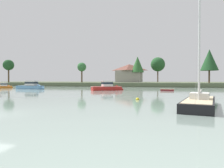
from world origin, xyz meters
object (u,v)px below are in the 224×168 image
at_px(mooring_buoy_yellow, 137,99).
at_px(cruiser_orange, 4,87).
at_px(cruiser_skyblue, 33,87).
at_px(sailboat_black, 199,105).
at_px(dinghy_maroon, 167,90).
at_px(mooring_buoy_red, 112,88).
at_px(cruiser_red, 109,88).

bearing_deg(mooring_buoy_yellow, cruiser_orange, 150.90).
distance_m(cruiser_skyblue, sailboat_black, 51.60).
relative_size(sailboat_black, mooring_buoy_yellow, 23.75).
xyz_separation_m(cruiser_orange, dinghy_maroon, (50.26, -1.49, -0.27)).
bearing_deg(sailboat_black, dinghy_maroon, 96.81).
height_order(dinghy_maroon, mooring_buoy_red, dinghy_maroon).
relative_size(dinghy_maroon, mooring_buoy_yellow, 6.53).
height_order(cruiser_red, cruiser_skyblue, cruiser_red).
height_order(dinghy_maroon, mooring_buoy_yellow, dinghy_maroon).
bearing_deg(cruiser_red, dinghy_maroon, 4.84).
height_order(mooring_buoy_yellow, mooring_buoy_red, mooring_buoy_yellow).
bearing_deg(dinghy_maroon, mooring_buoy_yellow, -97.47).
height_order(sailboat_black, mooring_buoy_red, sailboat_black).
height_order(cruiser_orange, mooring_buoy_red, cruiser_orange).
bearing_deg(mooring_buoy_red, cruiser_orange, -166.32).
bearing_deg(cruiser_orange, cruiser_skyblue, -8.68).
xyz_separation_m(cruiser_skyblue, sailboat_black, (41.76, -30.31, -0.32)).
bearing_deg(mooring_buoy_yellow, mooring_buoy_red, 111.33).
distance_m(cruiser_red, sailboat_black, 34.52).
xyz_separation_m(cruiser_red, cruiser_orange, (-35.94, 2.70, -0.11)).
relative_size(cruiser_skyblue, cruiser_orange, 1.37).
distance_m(cruiser_red, dinghy_maroon, 14.38).
xyz_separation_m(dinghy_maroon, mooring_buoy_red, (-16.65, 9.67, -0.09)).
bearing_deg(cruiser_skyblue, mooring_buoy_yellow, -34.89).
bearing_deg(cruiser_orange, mooring_buoy_red, 13.68).
distance_m(sailboat_black, dinghy_maroon, 30.90).
relative_size(sailboat_black, cruiser_orange, 1.82).
height_order(cruiser_skyblue, mooring_buoy_red, cruiser_skyblue).
relative_size(cruiser_red, mooring_buoy_red, 20.67).
distance_m(cruiser_red, mooring_buoy_yellow, 25.96).
xyz_separation_m(cruiser_red, mooring_buoy_red, (-2.33, 10.88, -0.47)).
bearing_deg(mooring_buoy_red, sailboat_black, -63.28).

